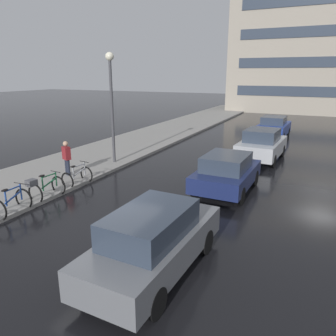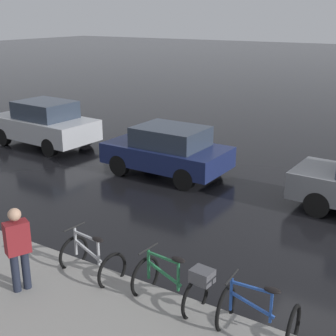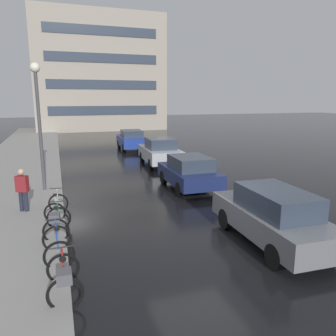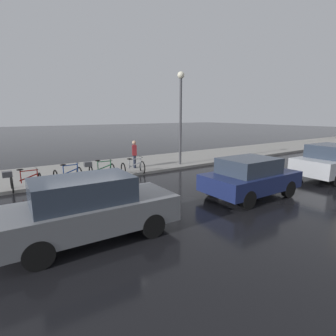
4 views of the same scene
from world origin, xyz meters
name	(u,v)px [view 3 (image 3 of 4)]	position (x,y,z in m)	size (l,w,h in m)	color
ground_plane	(198,242)	(0.00, 0.00, 0.00)	(140.00, 140.00, 0.00)	black
sidewalk_kerb	(12,177)	(-6.00, 10.00, 0.07)	(4.80, 60.00, 0.14)	gray
bicycle_nearest	(64,278)	(-3.71, -1.69, 0.49)	(0.73, 1.35, 0.96)	black
bicycle_second	(58,245)	(-3.83, 0.14, 0.41)	(0.80, 1.14, 0.97)	black
bicycle_third	(57,222)	(-3.83, 1.57, 0.50)	(0.84, 1.40, 0.99)	black
bicycle_farthest	(57,207)	(-3.84, 3.38, 0.39)	(0.83, 1.18, 0.94)	black
car_grey	(273,216)	(1.92, -0.76, 0.82)	(1.84, 4.32, 1.62)	slate
car_navy	(189,172)	(1.93, 5.36, 0.78)	(1.98, 3.76, 1.51)	navy
car_silver	(160,152)	(2.30, 11.00, 0.84)	(2.15, 4.19, 1.68)	#B2B5BA
car_blue	(132,140)	(1.98, 17.62, 0.80)	(2.00, 4.11, 1.59)	navy
pedestrian	(23,189)	(-4.93, 4.04, 0.94)	(0.46, 0.38, 1.67)	#1E2333
streetlamp	(38,108)	(-4.33, 6.80, 3.64)	(0.40, 0.40, 5.48)	#424247
building_facade_main	(98,74)	(2.11, 38.38, 7.22)	(16.15, 10.63, 14.44)	#9E9384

